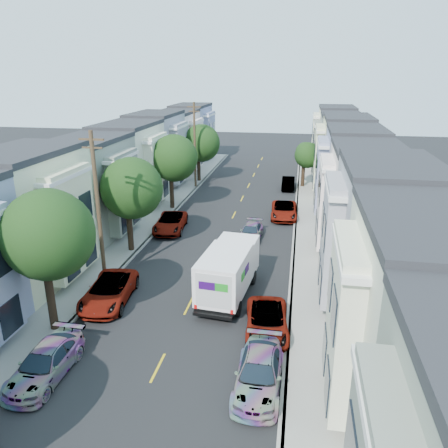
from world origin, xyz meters
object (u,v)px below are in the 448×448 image
lead_sedan (251,232)px  tree_c (131,188)px  tree_d (173,158)px  tree_e (201,143)px  utility_pole_far (195,145)px  utility_pole_near (98,210)px  tree_b (47,235)px  parked_left_d (170,223)px  parked_right_d (288,183)px  parked_right_b (267,322)px  parked_right_c (284,211)px  parked_left_c (109,291)px  parked_left_b (45,363)px  fedex_truck (229,270)px  tree_far_r (307,156)px  parked_right_a (259,373)px

lead_sedan → tree_c: bearing=-150.5°
tree_d → tree_e: 12.19m
tree_e → utility_pole_far: bearing=-90.0°
tree_c → utility_pole_near: size_ratio=0.75×
tree_b → lead_sedan: bearing=61.0°
utility_pole_far → tree_e: bearing=90.0°
tree_b → parked_left_d: 17.22m
tree_c → tree_d: (-0.00, 11.43, 0.16)m
tree_b → tree_e: size_ratio=1.10×
tree_c → parked_right_d: bearing=62.6°
parked_right_b → parked_right_d: parked_right_d is taller
parked_right_b → parked_right_c: 20.07m
tree_b → utility_pole_near: size_ratio=0.80×
tree_e → parked_left_d: tree_e is taller
utility_pole_near → parked_left_c: (1.40, -2.46, -4.39)m
parked_right_b → tree_b: bearing=-176.4°
tree_b → tree_c: (0.00, 11.34, -0.48)m
parked_left_b → tree_c: bearing=95.6°
lead_sedan → parked_left_d: size_ratio=0.76×
tree_c → utility_pole_near: (0.00, -5.50, 0.01)m
utility_pole_near → fedex_truck: (8.46, -0.31, -3.36)m
parked_left_c → parked_right_b: bearing=-14.9°
tree_d → utility_pole_near: bearing=-90.0°
parked_left_b → parked_left_d: (0.00, 20.09, 0.03)m
tree_d → utility_pole_far: 9.07m
tree_d → parked_right_d: 15.82m
fedex_truck → parked_left_c: size_ratio=1.22×
tree_b → fedex_truck: tree_b is taller
tree_far_r → parked_left_c: tree_far_r is taller
tree_far_r → parked_right_a: 37.11m
parked_right_d → lead_sedan: bearing=-98.8°
tree_c → parked_left_d: tree_c is taller
lead_sedan → parked_left_c: parked_left_c is taller
tree_c → parked_right_a: tree_c is taller
tree_e → parked_left_d: 19.01m
lead_sedan → parked_left_b: size_ratio=0.86×
parked_right_b → parked_right_c: parked_right_c is taller
parked_right_a → parked_right_c: bearing=90.5°
parked_right_d → parked_right_b: bearing=-90.6°
tree_c → utility_pole_far: 20.50m
tree_c → tree_far_r: bearing=60.1°
parked_left_b → parked_left_d: size_ratio=0.89×
tree_b → tree_d: size_ratio=1.04×
tree_d → parked_right_c: (11.20, -0.90, -4.56)m
tree_c → parked_right_b: bearing=-40.4°
tree_d → parked_right_c: tree_d is taller
tree_e → parked_right_a: bearing=-73.4°
tree_d → utility_pole_near: utility_pole_near is taller
tree_b → parked_right_b: (11.20, 1.79, -4.94)m
tree_c → parked_right_d: (11.20, 21.62, -4.44)m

